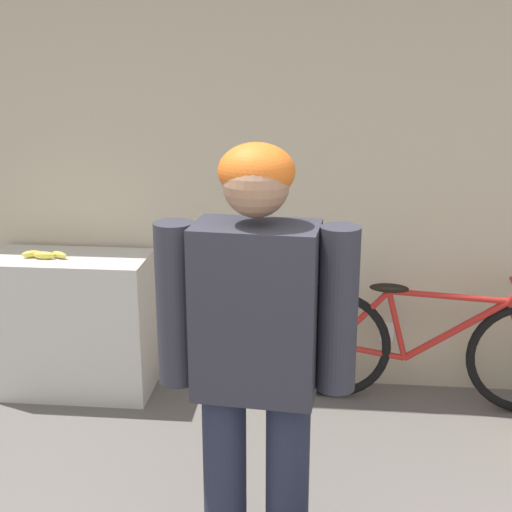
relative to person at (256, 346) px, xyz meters
name	(u,v)px	position (x,y,z in m)	size (l,w,h in m)	color
wall_back	(299,173)	(0.07, 1.78, 0.30)	(8.00, 0.07, 2.60)	beige
side_shelf	(74,324)	(-1.23, 1.51, -0.58)	(0.91, 0.44, 0.84)	beige
person	(256,346)	(0.00, 0.00, 0.00)	(0.70, 0.29, 1.72)	#23283D
bicycle	(428,348)	(0.84, 1.51, -0.65)	(1.74, 0.46, 0.74)	black
banana	(44,255)	(-1.36, 1.46, -0.14)	(0.28, 0.08, 0.04)	#EAD64C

